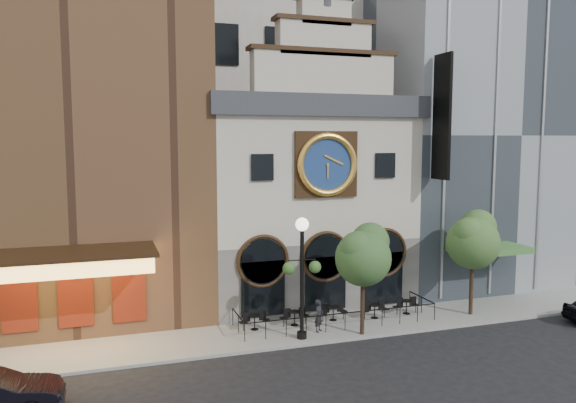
# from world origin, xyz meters

# --- Properties ---
(ground) EXTENTS (120.00, 120.00, 0.00)m
(ground) POSITION_xyz_m (0.00, 0.00, 0.00)
(ground) COLOR black
(ground) RESTS_ON ground
(sidewalk) EXTENTS (44.00, 5.00, 0.15)m
(sidewalk) POSITION_xyz_m (0.00, 2.50, 0.07)
(sidewalk) COLOR gray
(sidewalk) RESTS_ON ground
(clock_building) EXTENTS (12.60, 8.78, 18.65)m
(clock_building) POSITION_xyz_m (0.00, 7.82, 6.69)
(clock_building) COLOR #605E5B
(clock_building) RESTS_ON ground
(theater_building) EXTENTS (14.00, 15.60, 25.00)m
(theater_building) POSITION_xyz_m (-13.00, 9.96, 12.60)
(theater_building) COLOR brown
(theater_building) RESTS_ON ground
(retail_building) EXTENTS (14.00, 14.40, 20.00)m
(retail_building) POSITION_xyz_m (12.99, 9.99, 10.14)
(retail_building) COLOR gray
(retail_building) RESTS_ON ground
(office_tower) EXTENTS (20.00, 16.00, 40.00)m
(office_tower) POSITION_xyz_m (0.00, 20.00, 20.00)
(office_tower) COLOR beige
(office_tower) RESTS_ON ground
(cafe_railing) EXTENTS (10.60, 2.60, 0.90)m
(cafe_railing) POSITION_xyz_m (0.00, 2.50, 0.60)
(cafe_railing) COLOR black
(cafe_railing) RESTS_ON sidewalk
(bistro_0) EXTENTS (1.58, 0.68, 0.90)m
(bistro_0) POSITION_xyz_m (-4.39, 2.73, 0.61)
(bistro_0) COLOR black
(bistro_0) RESTS_ON sidewalk
(bistro_1) EXTENTS (1.58, 0.68, 0.90)m
(bistro_1) POSITION_xyz_m (-2.21, 2.73, 0.61)
(bistro_1) COLOR black
(bistro_1) RESTS_ON sidewalk
(bistro_2) EXTENTS (1.58, 0.68, 0.90)m
(bistro_2) POSITION_xyz_m (0.03, 2.84, 0.61)
(bistro_2) COLOR black
(bistro_2) RESTS_ON sidewalk
(bistro_3) EXTENTS (1.58, 0.68, 0.90)m
(bistro_3) POSITION_xyz_m (2.34, 2.48, 0.61)
(bistro_3) COLOR black
(bistro_3) RESTS_ON sidewalk
(bistro_4) EXTENTS (1.58, 0.68, 0.90)m
(bistro_4) POSITION_xyz_m (4.41, 2.62, 0.61)
(bistro_4) COLOR black
(bistro_4) RESTS_ON sidewalk
(pedestrian) EXTENTS (0.71, 0.72, 1.67)m
(pedestrian) POSITION_xyz_m (-1.35, 1.43, 0.99)
(pedestrian) COLOR black
(pedestrian) RESTS_ON sidewalk
(lamppost) EXTENTS (1.92, 0.73, 6.00)m
(lamppost) POSITION_xyz_m (-2.52, 0.77, 3.86)
(lamppost) COLOR black
(lamppost) RESTS_ON sidewalk
(tree_left) EXTENTS (2.91, 2.80, 5.60)m
(tree_left) POSITION_xyz_m (0.63, 0.44, 4.26)
(tree_left) COLOR #382619
(tree_left) RESTS_ON sidewalk
(tree_right) EXTENTS (3.04, 2.93, 5.86)m
(tree_right) POSITION_xyz_m (7.85, 1.49, 4.44)
(tree_right) COLOR #382619
(tree_right) RESTS_ON sidewalk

